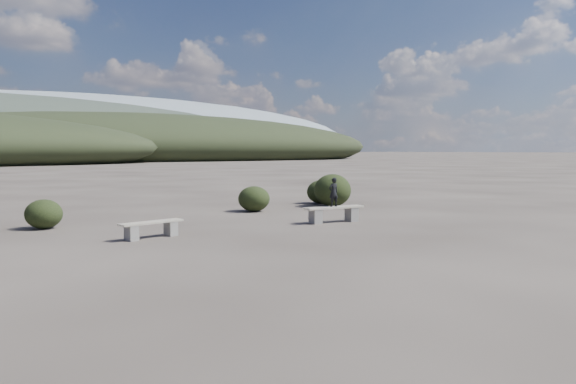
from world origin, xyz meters
TOP-DOWN VIEW (x-y plane):
  - ground at (0.00, 0.00)m, footprint 1200.00×1200.00m
  - bench_left at (-2.89, 4.85)m, footprint 1.71×0.66m
  - bench_right at (2.76, 4.67)m, footprint 1.97×0.61m
  - seated_person at (2.74, 4.67)m, footprint 0.32×0.21m
  - shrub_a at (-4.77, 8.14)m, footprint 1.01×1.01m
  - shrub_c at (2.34, 8.69)m, footprint 1.13×1.13m
  - shrub_d at (5.77, 8.50)m, footprint 1.44×1.44m
  - shrub_e at (6.14, 9.72)m, footprint 1.15×1.15m

SIDE VIEW (x-z plane):
  - ground at x=0.00m, z-range 0.00..0.00m
  - bench_left at x=-2.89m, z-range 0.04..0.46m
  - bench_right at x=2.76m, z-range 0.05..0.54m
  - shrub_a at x=-4.77m, z-range 0.00..0.82m
  - shrub_c at x=2.34m, z-range 0.00..0.90m
  - shrub_e at x=6.14m, z-range 0.00..0.96m
  - shrub_d at x=5.77m, z-range 0.00..1.26m
  - seated_person at x=2.74m, z-range 0.48..1.36m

